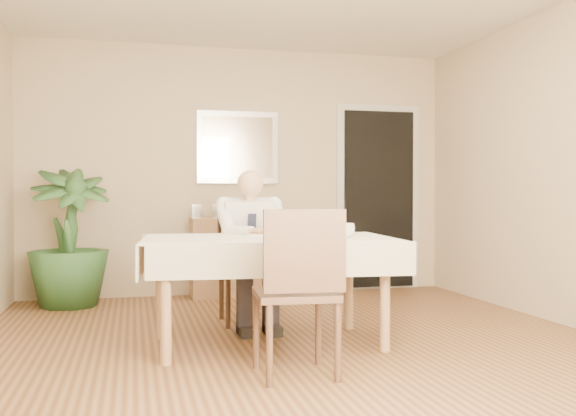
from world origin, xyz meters
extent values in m
plane|color=brown|center=(0.00, 0.00, 0.00)|extent=(5.00, 5.00, 0.00)
cube|color=#C3AC8B|center=(0.00, 2.50, 1.30)|extent=(4.50, 0.02, 2.60)
cube|color=#C3AC8B|center=(0.00, -2.50, 1.30)|extent=(4.50, 0.02, 2.60)
cube|color=silver|center=(0.00, -2.48, 1.45)|extent=(1.34, 0.02, 1.44)
cube|color=white|center=(0.00, -2.46, 1.45)|extent=(1.18, 0.02, 1.28)
cube|color=silver|center=(1.55, 2.48, 1.00)|extent=(0.96, 0.03, 2.10)
cube|color=black|center=(1.55, 2.45, 1.00)|extent=(0.80, 0.05, 1.95)
cube|color=silver|center=(-0.03, 2.48, 1.55)|extent=(0.86, 0.03, 0.76)
cube|color=white|center=(-0.03, 2.46, 1.55)|extent=(0.74, 0.02, 0.64)
cube|color=#AB7E54|center=(-0.20, 0.12, 0.72)|extent=(1.67, 1.04, 0.04)
cube|color=white|center=(-0.20, 0.12, 0.75)|extent=(1.78, 1.15, 0.01)
cube|color=white|center=(-0.20, -0.38, 0.64)|extent=(1.69, 0.16, 0.22)
cube|color=white|center=(-0.20, 0.62, 0.64)|extent=(1.69, 0.16, 0.22)
cube|color=white|center=(-1.05, 0.12, 0.64)|extent=(0.10, 1.00, 0.22)
cube|color=white|center=(0.65, 0.12, 0.64)|extent=(0.10, 1.00, 0.22)
cylinder|color=#AB7E54|center=(-0.92, -0.25, 0.35)|extent=(0.07, 0.07, 0.70)
cylinder|color=#AB7E54|center=(0.52, -0.25, 0.35)|extent=(0.07, 0.07, 0.70)
cylinder|color=#AB7E54|center=(-0.92, 0.49, 0.35)|extent=(0.07, 0.07, 0.70)
cylinder|color=#AB7E54|center=(0.52, 0.49, 0.35)|extent=(0.07, 0.07, 0.70)
cube|color=#3F281C|center=(-0.20, 0.92, 0.46)|extent=(0.51, 0.51, 0.04)
cube|color=#3F281C|center=(-0.20, 1.12, 0.73)|extent=(0.45, 0.10, 0.45)
cylinder|color=#3F281C|center=(-0.39, 0.73, 0.22)|extent=(0.04, 0.04, 0.44)
cylinder|color=#3F281C|center=(-0.01, 0.73, 0.22)|extent=(0.04, 0.04, 0.44)
cylinder|color=#3F281C|center=(-0.39, 1.11, 0.22)|extent=(0.04, 0.04, 0.44)
cylinder|color=#3F281C|center=(-0.01, 1.11, 0.22)|extent=(0.04, 0.04, 0.44)
cube|color=#3F281C|center=(-0.20, -0.65, 0.47)|extent=(0.49, 0.49, 0.04)
cube|color=#3F281C|center=(-0.20, -0.86, 0.74)|extent=(0.46, 0.07, 0.46)
cylinder|color=#3F281C|center=(-0.39, -0.85, 0.22)|extent=(0.04, 0.04, 0.45)
cylinder|color=#3F281C|center=(0.00, -0.85, 0.22)|extent=(0.04, 0.04, 0.45)
cylinder|color=#3F281C|center=(-0.39, -0.45, 0.22)|extent=(0.04, 0.04, 0.45)
cylinder|color=#3F281C|center=(0.00, -0.45, 0.22)|extent=(0.04, 0.04, 0.45)
cube|color=white|center=(-0.20, 0.88, 0.75)|extent=(0.42, 0.31, 0.55)
cube|color=black|center=(-0.20, 0.76, 0.72)|extent=(0.07, 0.08, 0.36)
cylinder|color=tan|center=(-0.20, 0.84, 1.03)|extent=(0.09, 0.09, 0.08)
sphere|color=tan|center=(-0.20, 0.81, 1.14)|extent=(0.21, 0.21, 0.21)
cube|color=black|center=(-0.30, 0.68, 0.52)|extent=(0.13, 0.42, 0.13)
cube|color=black|center=(-0.10, 0.68, 0.52)|extent=(0.13, 0.42, 0.13)
cube|color=black|center=(-0.30, 0.50, 0.23)|extent=(0.11, 0.12, 0.45)
cube|color=black|center=(-0.10, 0.50, 0.23)|extent=(0.11, 0.12, 0.45)
cube|color=black|center=(-0.30, 0.44, 0.04)|extent=(0.11, 0.26, 0.07)
cube|color=black|center=(-0.10, 0.44, 0.04)|extent=(0.11, 0.26, 0.07)
cylinder|color=white|center=(-0.22, 0.31, 0.76)|extent=(0.26, 0.26, 0.02)
ellipsoid|color=olive|center=(-0.22, 0.31, 0.78)|extent=(0.14, 0.14, 0.06)
cylinder|color=silver|center=(-0.18, 0.25, 0.78)|extent=(0.01, 0.13, 0.01)
cylinder|color=silver|center=(-0.26, 0.25, 0.78)|extent=(0.01, 0.13, 0.01)
imported|color=white|center=(0.32, -0.02, 0.80)|extent=(0.15, 0.15, 0.10)
cube|color=#AB7E54|center=(-0.03, 2.32, 0.41)|extent=(1.02, 0.37, 0.81)
cube|color=silver|center=(-0.48, 2.33, 0.88)|extent=(0.10, 0.02, 0.14)
cube|color=silver|center=(-0.26, 2.39, 0.88)|extent=(0.10, 0.02, 0.14)
cube|color=silver|center=(0.04, 2.35, 0.88)|extent=(0.10, 0.02, 0.14)
imported|color=#264D23|center=(-1.70, 2.07, 0.65)|extent=(0.91, 0.91, 1.31)
camera|label=1|loc=(-1.11, -4.24, 1.04)|focal=40.00mm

